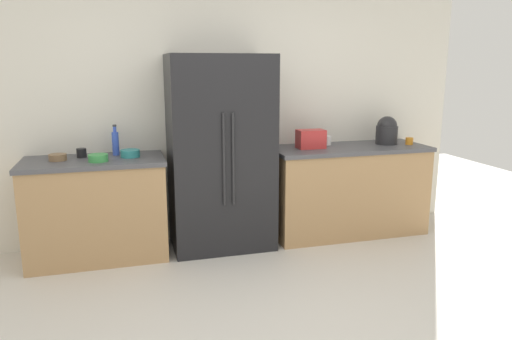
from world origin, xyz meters
The scene contains 14 objects.
ground_plane centered at (0.00, 0.00, 0.00)m, with size 10.44×10.44×0.00m, color beige.
kitchen_back_panel centered at (0.00, 1.98, 1.44)m, with size 5.22×0.10×2.87m, color silver.
counter_left centered at (-1.18, 1.61, 0.46)m, with size 1.22×0.65×0.91m.
counter_right centered at (1.29, 1.61, 0.46)m, with size 1.60×0.65×0.91m.
refrigerator centered at (-0.04, 1.60, 0.91)m, with size 0.95×0.65×1.82m.
toaster centered at (0.87, 1.62, 1.00)m, with size 0.27×0.16×0.18m, color red.
rice_cooker centered at (1.73, 1.65, 1.05)m, with size 0.22×0.22×0.29m.
bottle_a centered at (-0.99, 1.76, 1.03)m, with size 0.06×0.06×0.28m.
cup_a centered at (1.11, 1.76, 0.96)m, with size 0.08×0.08×0.09m, color white.
cup_b centered at (-1.28, 1.73, 0.95)m, with size 0.09×0.09×0.08m, color black.
cup_c centered at (1.94, 1.55, 0.95)m, with size 0.08×0.08×0.07m, color orange.
bowl_a centered at (-0.86, 1.63, 0.94)m, with size 0.17×0.17×0.06m, color teal.
bowl_b centered at (-1.14, 1.50, 0.94)m, with size 0.17×0.17×0.06m, color green.
bowl_c centered at (-1.47, 1.64, 0.94)m, with size 0.15×0.15×0.06m, color brown.
Camera 1 is at (-0.94, -2.76, 1.72)m, focal length 33.80 mm.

